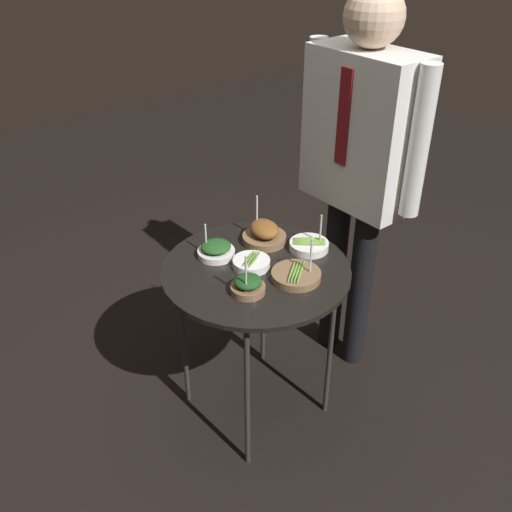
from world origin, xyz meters
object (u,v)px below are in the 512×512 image
serving_cart (256,279)px  waiter_figure (360,149)px  bowl_asparagus_far_rim (296,275)px  bowl_asparagus_front_right (251,263)px  bowl_spinach_back_left (248,285)px  bowl_roast_center (264,234)px  bowl_spinach_front_left (216,250)px  bowl_asparagus_front_center (309,245)px

serving_cart → waiter_figure: 0.64m
bowl_asparagus_far_rim → bowl_asparagus_front_right: bearing=-155.0°
bowl_spinach_back_left → bowl_roast_center: (-0.22, 0.25, 0.01)m
bowl_spinach_front_left → bowl_asparagus_front_right: bowl_spinach_front_left is taller
serving_cart → bowl_asparagus_far_rim: bearing=25.0°
bowl_spinach_back_left → bowl_spinach_front_left: bearing=168.9°
serving_cart → bowl_spinach_front_left: size_ratio=4.98×
bowl_spinach_back_left → bowl_spinach_front_left: size_ratio=1.19×
serving_cart → bowl_asparagus_front_right: bearing=-154.9°
bowl_asparagus_front_center → bowl_asparagus_front_right: bowl_asparagus_front_center is taller
bowl_spinach_back_left → bowl_asparagus_far_rim: size_ratio=0.95×
bowl_asparagus_front_center → bowl_spinach_front_left: bearing=-121.2°
bowl_asparagus_front_center → bowl_spinach_front_left: (-0.18, -0.30, 0.01)m
serving_cart → bowl_asparagus_front_right: 0.07m
bowl_spinach_back_left → bowl_spinach_front_left: bowl_spinach_back_left is taller
serving_cart → bowl_roast_center: bearing=131.3°
serving_cart → waiter_figure: (-0.02, 0.53, 0.36)m
bowl_spinach_front_left → bowl_asparagus_front_right: size_ratio=1.03×
bowl_asparagus_far_rim → waiter_figure: waiter_figure is taller
bowl_spinach_front_left → bowl_asparagus_front_right: (0.14, 0.06, -0.01)m
bowl_roast_center → bowl_asparagus_front_center: bearing=33.1°
serving_cart → bowl_roast_center: bowl_roast_center is taller
bowl_spinach_back_left → bowl_roast_center: 0.34m
bowl_spinach_back_left → bowl_asparagus_far_rim: (0.04, 0.18, -0.01)m
bowl_spinach_front_left → bowl_asparagus_front_right: bearing=22.1°
bowl_spinach_back_left → waiter_figure: 0.71m
bowl_asparagus_far_rim → bowl_spinach_front_left: bowl_asparagus_far_rim is taller
bowl_spinach_front_left → waiter_figure: 0.67m
serving_cart → waiter_figure: bearing=92.6°
serving_cart → bowl_spinach_front_left: bowl_spinach_front_left is taller
bowl_spinach_front_left → bowl_asparagus_far_rim: bearing=23.7°
bowl_asparagus_far_rim → bowl_asparagus_front_right: 0.17m
bowl_roast_center → bowl_asparagus_front_center: (0.15, 0.10, -0.02)m
bowl_asparagus_front_center → waiter_figure: (-0.05, 0.30, 0.29)m
bowl_spinach_back_left → bowl_asparagus_far_rim: bowl_spinach_back_left is taller
bowl_spinach_back_left → bowl_asparagus_front_right: bearing=137.2°
serving_cart → bowl_spinach_back_left: (0.10, -0.11, 0.08)m
serving_cart → bowl_spinach_front_left: (-0.16, -0.06, 0.07)m
bowl_asparagus_front_center → bowl_asparagus_far_rim: bearing=-55.9°
bowl_spinach_back_left → bowl_asparagus_front_center: size_ratio=1.12×
serving_cart → bowl_asparagus_front_right: bowl_asparagus_front_right is taller
bowl_asparagus_front_center → waiter_figure: bearing=99.6°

